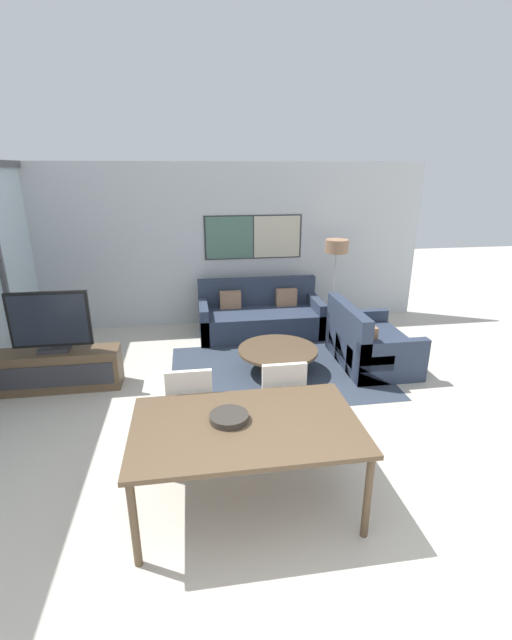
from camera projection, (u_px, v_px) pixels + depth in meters
ground_plane at (288, 581)px, 2.94m from camera, size 24.00×24.00×0.00m
wall_back at (223, 246)px, 7.51m from camera, size 7.27×0.09×2.80m
area_rug at (277, 371)px, 5.98m from camera, size 2.93×2.08×0.01m
tv_console at (58, 370)px, 5.45m from camera, size 1.55×0.40×0.52m
television at (50, 323)px, 5.24m from camera, size 0.96×0.20×0.78m
sofa_main at (260, 317)px, 7.35m from camera, size 2.06×0.96×0.89m
sofa_side at (367, 345)px, 6.15m from camera, size 0.96×1.38×0.89m
coffee_table at (278, 354)px, 5.90m from camera, size 1.10×1.10×0.35m
dining_table at (246, 431)px, 3.41m from camera, size 1.82×1.09×0.77m
dining_chair_left at (190, 407)px, 4.09m from camera, size 0.46×0.46×0.97m
dining_chair_centre at (281, 399)px, 4.22m from camera, size 0.46×0.46×0.97m
fruit_bowl at (229, 417)px, 3.42m from camera, size 0.32×0.32×0.06m
floor_lamp at (336, 252)px, 7.23m from camera, size 0.39×0.39×1.56m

